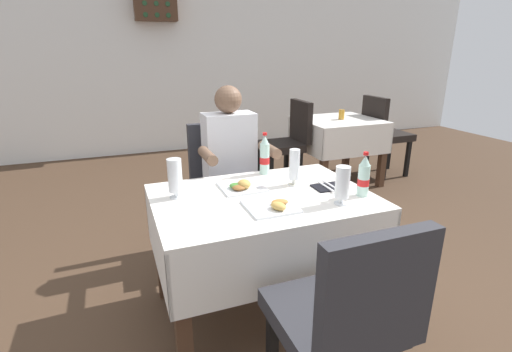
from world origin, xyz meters
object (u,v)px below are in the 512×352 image
(plate_far_diner, at_px, (241,186))
(plate_near_camera, at_px, (273,206))
(chair_near_camera_side, at_px, (344,317))
(beer_glass_right, at_px, (175,177))
(main_dining_table, at_px, (262,224))
(napkin_cutlery_set, at_px, (328,187))
(beer_glass_left, at_px, (294,167))
(cola_bottle_primary, at_px, (265,156))
(background_dining_table, at_px, (338,136))
(wall_bottle_rack, at_px, (155,4))
(background_table_tumbler, at_px, (342,115))
(seated_diner_far, at_px, (232,165))
(chair_far_diner_seat, at_px, (222,182))
(cola_bottle_secondary, at_px, (364,177))
(background_chair_left, at_px, (287,140))
(beer_glass_middle, at_px, (342,185))
(background_chair_right, at_px, (384,131))

(plate_far_diner, bearing_deg, plate_near_camera, -79.29)
(chair_near_camera_side, relative_size, beer_glass_right, 4.53)
(main_dining_table, xyz_separation_m, napkin_cutlery_set, (0.40, -0.02, 0.18))
(main_dining_table, distance_m, beer_glass_right, 0.54)
(beer_glass_left, distance_m, beer_glass_right, 0.68)
(beer_glass_left, relative_size, cola_bottle_primary, 0.80)
(cola_bottle_primary, distance_m, background_dining_table, 2.18)
(napkin_cutlery_set, height_order, wall_bottle_rack, wall_bottle_rack)
(chair_near_camera_side, height_order, plate_far_diner, chair_near_camera_side)
(background_table_tumbler, bearing_deg, plate_far_diner, -136.04)
(beer_glass_right, bearing_deg, cola_bottle_primary, 19.44)
(seated_diner_far, bearing_deg, chair_far_diner_seat, 112.57)
(cola_bottle_secondary, bearing_deg, chair_near_camera_side, -129.48)
(seated_diner_far, xyz_separation_m, background_dining_table, (1.64, 1.18, -0.16))
(plate_far_diner, height_order, beer_glass_left, beer_glass_left)
(cola_bottle_secondary, relative_size, background_chair_left, 0.25)
(background_table_tumbler, bearing_deg, beer_glass_right, -141.42)
(main_dining_table, bearing_deg, chair_near_camera_side, -90.00)
(beer_glass_left, bearing_deg, background_table_tumbler, 50.08)
(plate_near_camera, relative_size, beer_glass_middle, 1.21)
(plate_far_diner, relative_size, beer_glass_middle, 1.20)
(beer_glass_middle, distance_m, cola_bottle_primary, 0.63)
(main_dining_table, height_order, napkin_cutlery_set, napkin_cutlery_set)
(wall_bottle_rack, bearing_deg, beer_glass_right, -96.79)
(background_table_tumbler, relative_size, wall_bottle_rack, 0.20)
(background_chair_right, bearing_deg, plate_far_diner, -144.19)
(plate_near_camera, bearing_deg, beer_glass_right, 143.20)
(main_dining_table, xyz_separation_m, seated_diner_far, (0.05, 0.69, 0.14))
(chair_near_camera_side, xyz_separation_m, beer_glass_right, (-0.44, 0.94, 0.30))
(plate_near_camera, relative_size, background_dining_table, 0.28)
(seated_diner_far, distance_m, background_table_tumbler, 2.02)
(background_table_tumbler, bearing_deg, beer_glass_middle, -123.17)
(beer_glass_left, relative_size, background_dining_table, 0.25)
(plate_far_diner, bearing_deg, background_dining_table, 44.56)
(beer_glass_right, relative_size, background_chair_left, 0.22)
(main_dining_table, height_order, cola_bottle_primary, cola_bottle_primary)
(chair_near_camera_side, height_order, seated_diner_far, seated_diner_far)
(cola_bottle_primary, height_order, background_dining_table, cola_bottle_primary)
(beer_glass_middle, distance_m, beer_glass_right, 0.86)
(plate_far_diner, relative_size, background_dining_table, 0.28)
(wall_bottle_rack, bearing_deg, seated_diner_far, -89.35)
(cola_bottle_primary, distance_m, background_table_tumbler, 2.16)
(chair_near_camera_side, relative_size, background_dining_table, 1.11)
(background_dining_table, bearing_deg, beer_glass_right, -140.88)
(plate_near_camera, relative_size, wall_bottle_rack, 0.43)
(beer_glass_right, xyz_separation_m, napkin_cutlery_set, (0.84, -0.16, -0.11))
(plate_far_diner, xyz_separation_m, cola_bottle_primary, (0.23, 0.22, 0.10))
(beer_glass_right, distance_m, background_chair_left, 2.30)
(beer_glass_left, height_order, wall_bottle_rack, wall_bottle_rack)
(cola_bottle_secondary, bearing_deg, plate_near_camera, 178.38)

